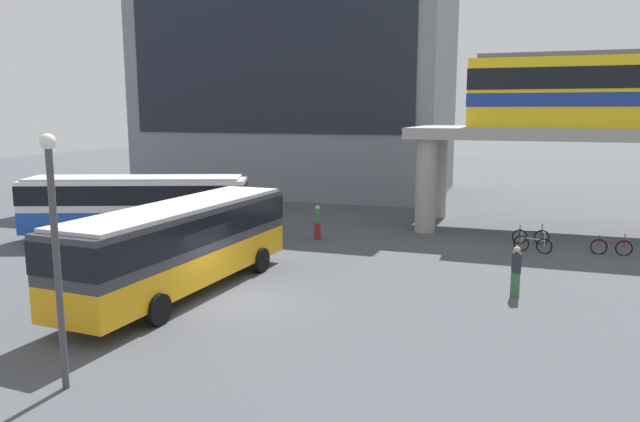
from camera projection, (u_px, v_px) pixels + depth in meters
name	position (u px, v px, depth m)	size (l,w,h in m)	color
ground_plane	(326.00, 243.00, 29.66)	(120.00, 120.00, 0.00)	#47494F
station_building	(299.00, 78.00, 48.20)	(23.67, 13.32, 18.20)	slate
bus_main	(182.00, 239.00, 21.15)	(3.33, 11.19, 3.22)	orange
bus_secondary	(136.00, 201.00, 30.03)	(11.24, 6.21, 3.22)	#1E4CB2
bicycle_black	(531.00, 237.00, 29.32)	(1.77, 0.42, 1.04)	black
bicycle_red	(611.00, 247.00, 27.05)	(1.79, 0.18, 1.04)	black
bicycle_silver	(533.00, 244.00, 27.62)	(1.73, 0.59, 1.04)	black
pedestrian_walking_across	(516.00, 273.00, 20.96)	(0.34, 0.44, 1.79)	#33663F
pedestrian_at_kerb	(317.00, 223.00, 30.31)	(0.39, 0.47, 1.75)	maroon
lamp_post	(55.00, 241.00, 13.49)	(0.36, 0.36, 5.97)	#3F3F44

